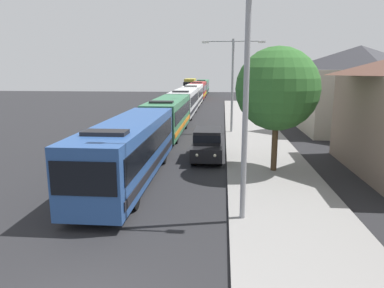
{
  "coord_description": "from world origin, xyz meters",
  "views": [
    {
      "loc": [
        3.3,
        -6.84,
        5.61
      ],
      "look_at": [
        1.64,
        12.41,
        1.5
      ],
      "focal_mm": 33.33,
      "sensor_mm": 36.0,
      "label": 1
    }
  ],
  "objects_px": {
    "bus_lead": "(130,148)",
    "bus_second_in_line": "(169,115)",
    "white_suv": "(208,143)",
    "streetlamp_mid": "(233,76)",
    "roadside_tree": "(277,89)",
    "bus_fourth_in_line": "(193,94)",
    "bus_tail_end": "(202,86)",
    "streetlamp_near": "(246,78)",
    "bus_middle": "(184,102)",
    "box_truck_oncoming": "(190,85)",
    "bus_rear": "(198,90)"
  },
  "relations": [
    {
      "from": "bus_fourth_in_line",
      "to": "bus_tail_end",
      "type": "relative_size",
      "value": 0.98
    },
    {
      "from": "bus_middle",
      "to": "bus_rear",
      "type": "bearing_deg",
      "value": 90.0
    },
    {
      "from": "bus_tail_end",
      "to": "bus_middle",
      "type": "bearing_deg",
      "value": -90.0
    },
    {
      "from": "bus_middle",
      "to": "bus_fourth_in_line",
      "type": "bearing_deg",
      "value": 90.0
    },
    {
      "from": "bus_lead",
      "to": "bus_second_in_line",
      "type": "height_order",
      "value": "same"
    },
    {
      "from": "bus_lead",
      "to": "bus_second_in_line",
      "type": "bearing_deg",
      "value": 90.0
    },
    {
      "from": "bus_middle",
      "to": "streetlamp_mid",
      "type": "relative_size",
      "value": 1.46
    },
    {
      "from": "bus_lead",
      "to": "streetlamp_mid",
      "type": "xyz_separation_m",
      "value": [
        5.4,
        14.03,
        3.28
      ]
    },
    {
      "from": "bus_second_in_line",
      "to": "white_suv",
      "type": "distance_m",
      "value": 8.98
    },
    {
      "from": "white_suv",
      "to": "bus_tail_end",
      "type": "bearing_deg",
      "value": 93.67
    },
    {
      "from": "white_suv",
      "to": "streetlamp_mid",
      "type": "bearing_deg",
      "value": 79.67
    },
    {
      "from": "roadside_tree",
      "to": "bus_second_in_line",
      "type": "bearing_deg",
      "value": 124.44
    },
    {
      "from": "streetlamp_mid",
      "to": "bus_rear",
      "type": "bearing_deg",
      "value": 98.6
    },
    {
      "from": "bus_lead",
      "to": "bus_rear",
      "type": "distance_m",
      "value": 49.73
    },
    {
      "from": "white_suv",
      "to": "box_truck_oncoming",
      "type": "xyz_separation_m",
      "value": [
        -7.0,
        63.86,
        0.68
      ]
    },
    {
      "from": "white_suv",
      "to": "streetlamp_mid",
      "type": "height_order",
      "value": "streetlamp_mid"
    },
    {
      "from": "white_suv",
      "to": "streetlamp_near",
      "type": "relative_size",
      "value": 0.54
    },
    {
      "from": "bus_lead",
      "to": "bus_fourth_in_line",
      "type": "bearing_deg",
      "value": 90.0
    },
    {
      "from": "bus_second_in_line",
      "to": "roadside_tree",
      "type": "relative_size",
      "value": 1.77
    },
    {
      "from": "bus_fourth_in_line",
      "to": "streetlamp_mid",
      "type": "xyz_separation_m",
      "value": [
        5.4,
        -23.51,
        3.28
      ]
    },
    {
      "from": "bus_rear",
      "to": "streetlamp_near",
      "type": "height_order",
      "value": "streetlamp_near"
    },
    {
      "from": "bus_middle",
      "to": "box_truck_oncoming",
      "type": "distance_m",
      "value": 43.44
    },
    {
      "from": "white_suv",
      "to": "bus_lead",
      "type": "bearing_deg",
      "value": -128.21
    },
    {
      "from": "bus_fourth_in_line",
      "to": "roadside_tree",
      "type": "bearing_deg",
      "value": -78.18
    },
    {
      "from": "bus_second_in_line",
      "to": "streetlamp_mid",
      "type": "xyz_separation_m",
      "value": [
        5.4,
        1.17,
        3.28
      ]
    },
    {
      "from": "bus_middle",
      "to": "white_suv",
      "type": "height_order",
      "value": "bus_middle"
    },
    {
      "from": "bus_second_in_line",
      "to": "white_suv",
      "type": "bearing_deg",
      "value": -65.62
    },
    {
      "from": "streetlamp_mid",
      "to": "roadside_tree",
      "type": "bearing_deg",
      "value": -80.38
    },
    {
      "from": "roadside_tree",
      "to": "bus_rear",
      "type": "bearing_deg",
      "value": 98.85
    },
    {
      "from": "streetlamp_near",
      "to": "box_truck_oncoming",
      "type": "bearing_deg",
      "value": 96.79
    },
    {
      "from": "bus_tail_end",
      "to": "streetlamp_mid",
      "type": "height_order",
      "value": "streetlamp_mid"
    },
    {
      "from": "bus_lead",
      "to": "bus_second_in_line",
      "type": "relative_size",
      "value": 1.05
    },
    {
      "from": "bus_lead",
      "to": "box_truck_oncoming",
      "type": "distance_m",
      "value": 68.64
    },
    {
      "from": "streetlamp_mid",
      "to": "roadside_tree",
      "type": "relative_size",
      "value": 1.2
    },
    {
      "from": "bus_second_in_line",
      "to": "bus_rear",
      "type": "height_order",
      "value": "same"
    },
    {
      "from": "bus_fourth_in_line",
      "to": "streetlamp_mid",
      "type": "relative_size",
      "value": 1.49
    },
    {
      "from": "bus_tail_end",
      "to": "white_suv",
      "type": "distance_m",
      "value": 57.75
    },
    {
      "from": "bus_second_in_line",
      "to": "bus_rear",
      "type": "distance_m",
      "value": 36.88
    },
    {
      "from": "bus_tail_end",
      "to": "white_suv",
      "type": "xyz_separation_m",
      "value": [
        3.7,
        -57.63,
        -0.66
      ]
    },
    {
      "from": "white_suv",
      "to": "bus_middle",
      "type": "bearing_deg",
      "value": 100.2
    },
    {
      "from": "bus_middle",
      "to": "bus_tail_end",
      "type": "xyz_separation_m",
      "value": [
        0.0,
        37.08,
        0.0
      ]
    },
    {
      "from": "bus_middle",
      "to": "streetlamp_mid",
      "type": "distance_m",
      "value": 12.88
    },
    {
      "from": "bus_tail_end",
      "to": "white_suv",
      "type": "relative_size",
      "value": 2.62
    },
    {
      "from": "bus_lead",
      "to": "bus_fourth_in_line",
      "type": "xyz_separation_m",
      "value": [
        -0.0,
        37.53,
        -0.0
      ]
    },
    {
      "from": "bus_fourth_in_line",
      "to": "bus_tail_end",
      "type": "distance_m",
      "value": 24.79
    },
    {
      "from": "streetlamp_near",
      "to": "bus_fourth_in_line",
      "type": "bearing_deg",
      "value": 97.31
    },
    {
      "from": "box_truck_oncoming",
      "to": "streetlamp_near",
      "type": "xyz_separation_m",
      "value": [
        8.7,
        -73.11,
        3.56
      ]
    },
    {
      "from": "streetlamp_near",
      "to": "roadside_tree",
      "type": "height_order",
      "value": "streetlamp_near"
    },
    {
      "from": "bus_lead",
      "to": "bus_middle",
      "type": "height_order",
      "value": "same"
    },
    {
      "from": "bus_rear",
      "to": "white_suv",
      "type": "relative_size",
      "value": 2.58
    }
  ]
}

